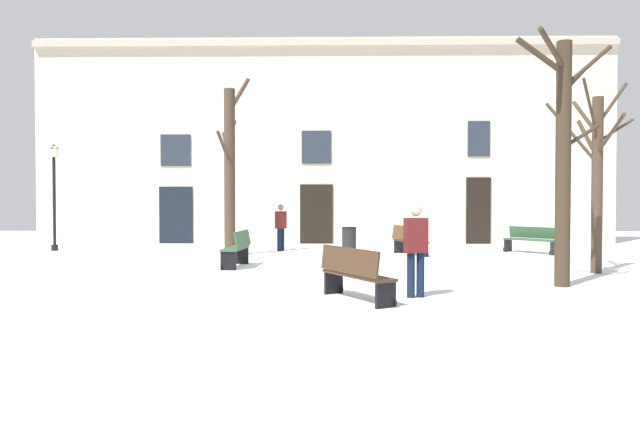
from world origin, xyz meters
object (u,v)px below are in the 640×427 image
Objects in this scene: bench_far_corner at (409,240)px; tree_center at (230,168)px; tree_foreground at (596,174)px; bench_back_to_back_left at (237,248)px; streetlamp at (54,185)px; bench_facing_shops at (355,273)px; litter_bin at (349,239)px; person_by_shop_door at (416,246)px; bench_near_lamp at (531,239)px; person_near_bench at (281,225)px; tree_left_of_center at (563,152)px.

tree_center is at bearing 70.29° from bench_far_corner.
tree_foreground is 2.76× the size of bench_back_to_back_left.
streetlamp reaches higher than bench_facing_shops.
tree_center is 4.66m from litter_bin.
person_by_shop_door is at bearing -40.47° from streetlamp.
bench_near_lamp is 1.02× the size of person_near_bench.
tree_left_of_center is 15.88m from streetlamp.
tree_center is at bearing -13.97° from streetlamp.
tree_center is 5.93m from bench_far_corner.
litter_bin is at bearing 133.59° from tree_foreground.
tree_center reaches higher than bench_near_lamp.
bench_facing_shops is 1.10× the size of person_near_bench.
tree_left_of_center is 1.37× the size of streetlamp.
tree_foreground is at bearing 52.80° from tree_left_of_center.
bench_facing_shops is (-2.01, -8.17, 0.01)m from bench_far_corner.
bench_back_to_back_left is at bearing -76.93° from tree_center.
person_near_bench is (-4.08, 1.44, 0.39)m from bench_far_corner.
streetlamp reaches higher than person_by_shop_door.
streetlamp reaches higher than person_near_bench.
tree_left_of_center is (-1.61, -2.13, 0.33)m from tree_foreground.
person_near_bench is 9.78m from person_by_shop_door.
tree_foreground is 6.00m from person_by_shop_door.
person_near_bench is at bearing 143.64° from tree_foreground.
person_near_bench is (-2.29, -0.06, 0.45)m from litter_bin.
streetlamp is 10.03m from litter_bin.
tree_center reaches higher than tree_foreground.
tree_center reaches higher than litter_bin.
tree_center is 3.31× the size of bench_far_corner.
bench_back_to_back_left is 0.98× the size of person_by_shop_door.
person_near_bench is 0.95× the size of person_by_shop_door.
tree_center is (-9.27, 4.15, 0.36)m from tree_foreground.
bench_near_lamp is at bearing -7.97° from litter_bin.
tree_left_of_center is at bearing -39.36° from tree_center.
tree_left_of_center is (7.65, -6.28, -0.03)m from tree_center.
tree_left_of_center is 10.22m from person_near_bench.
person_by_shop_door reaches higher than bench_far_corner.
tree_foreground is at bearing -24.14° from tree_center.
bench_far_corner is 8.42m from bench_facing_shops.
tree_left_of_center is 2.83× the size of bench_facing_shops.
bench_far_corner is (-3.77, 4.34, -1.85)m from tree_foreground.
tree_center reaches higher than streetlamp.
person_by_shop_door is at bearing -156.31° from tree_left_of_center.
person_by_shop_door is at bearing 50.15° from person_near_bench.
bench_back_to_back_left reaches higher than bench_near_lamp.
tree_left_of_center is 7.71m from bench_near_lamp.
tree_left_of_center is at bearing -29.49° from streetlamp.
tree_left_of_center reaches higher than bench_facing_shops.
tree_center is at bearing -163.06° from bench_back_to_back_left.
bench_facing_shops is at bearing 43.49° from person_near_bench.
bench_near_lamp is at bearing -64.38° from bench_facing_shops.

